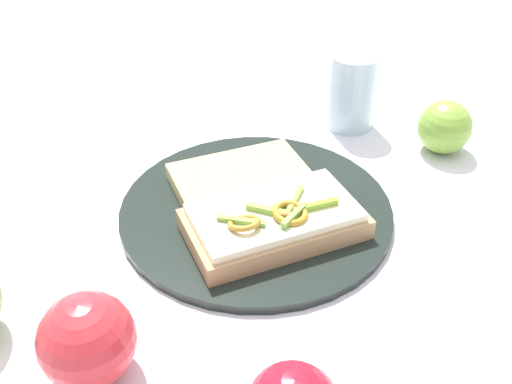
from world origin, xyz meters
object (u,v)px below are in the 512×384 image
(plate, at_px, (256,210))
(sandwich, at_px, (274,221))
(bread_slice_side, at_px, (240,177))
(drinking_glass, at_px, (352,91))
(apple_0, at_px, (87,340))
(apple_3, at_px, (445,127))

(plate, bearing_deg, sandwich, 39.89)
(bread_slice_side, distance_m, drinking_glass, 0.22)
(plate, relative_size, drinking_glass, 2.93)
(apple_0, relative_size, apple_3, 1.15)
(plate, height_order, bread_slice_side, bread_slice_side)
(bread_slice_side, xyz_separation_m, apple_3, (-0.16, 0.22, 0.01))
(bread_slice_side, relative_size, apple_0, 1.94)
(sandwich, xyz_separation_m, bread_slice_side, (-0.08, -0.06, -0.01))
(plate, distance_m, bread_slice_side, 0.05)
(bread_slice_side, height_order, drinking_glass, drinking_glass)
(bread_slice_side, bearing_deg, apple_0, 43.82)
(sandwich, relative_size, drinking_glass, 1.97)
(bread_slice_side, bearing_deg, drinking_glass, -155.39)
(plate, distance_m, apple_0, 0.26)
(sandwich, bearing_deg, apple_0, 24.27)
(sandwich, relative_size, apple_0, 2.58)
(apple_0, distance_m, drinking_glass, 0.50)
(drinking_glass, bearing_deg, apple_0, -15.58)
(sandwich, bearing_deg, apple_3, -164.07)
(apple_0, bearing_deg, plate, 164.59)
(sandwich, height_order, bread_slice_side, sandwich)
(apple_0, distance_m, apple_3, 0.52)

